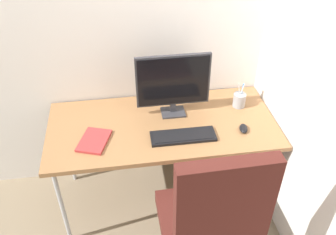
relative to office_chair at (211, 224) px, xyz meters
name	(u,v)px	position (x,y,z in m)	size (l,w,h in m)	color
ground_plane	(163,196)	(-0.15, 0.74, -0.61)	(8.00, 8.00, 0.00)	gray
wall_side_right	(313,28)	(0.62, 0.55, 0.79)	(0.04, 2.00, 2.80)	white
desk	(162,128)	(-0.15, 0.74, 0.05)	(1.48, 0.69, 0.71)	#996B42
office_chair	(211,224)	(0.00, 0.00, 0.00)	(0.61, 0.64, 1.18)	black
filing_cabinet	(230,160)	(0.36, 0.77, -0.34)	(0.44, 0.54, 0.55)	slate
monitor	(173,83)	(-0.06, 0.85, 0.33)	(0.48, 0.13, 0.43)	#333338
keyboard	(183,136)	(-0.04, 0.58, 0.10)	(0.41, 0.14, 0.02)	black
mouse	(243,128)	(0.35, 0.59, 0.11)	(0.05, 0.09, 0.03)	black
pen_holder	(239,100)	(0.40, 0.86, 0.14)	(0.08, 0.08, 0.19)	#9EA0A5
notebook	(94,141)	(-0.58, 0.63, 0.10)	(0.16, 0.22, 0.02)	#B23333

